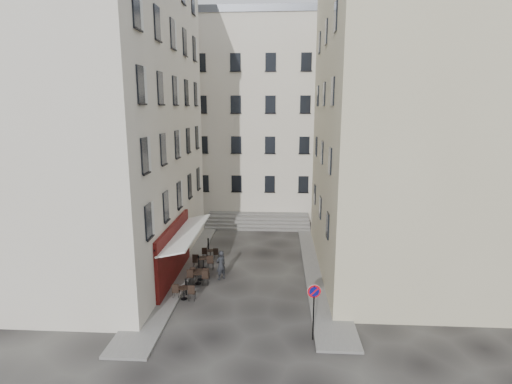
# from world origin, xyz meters

# --- Properties ---
(ground) EXTENTS (90.00, 90.00, 0.00)m
(ground) POSITION_xyz_m (0.00, 0.00, 0.00)
(ground) COLOR black
(ground) RESTS_ON ground
(sidewalk_left) EXTENTS (2.00, 22.00, 0.12)m
(sidewalk_left) POSITION_xyz_m (-4.50, 4.00, 0.06)
(sidewalk_left) COLOR slate
(sidewalk_left) RESTS_ON ground
(sidewalk_right) EXTENTS (2.00, 18.00, 0.12)m
(sidewalk_right) POSITION_xyz_m (4.50, 3.00, 0.06)
(sidewalk_right) COLOR slate
(sidewalk_right) RESTS_ON ground
(building_left) EXTENTS (12.20, 16.20, 20.60)m
(building_left) POSITION_xyz_m (-10.50, 3.00, 10.31)
(building_left) COLOR beige
(building_left) RESTS_ON ground
(building_right) EXTENTS (12.20, 14.20, 18.60)m
(building_right) POSITION_xyz_m (10.50, 3.50, 9.31)
(building_right) COLOR #B9AD89
(building_right) RESTS_ON ground
(building_back) EXTENTS (18.20, 10.20, 18.60)m
(building_back) POSITION_xyz_m (-1.00, 19.00, 9.31)
(building_back) COLOR beige
(building_back) RESTS_ON ground
(cafe_storefront) EXTENTS (1.74, 7.30, 3.50)m
(cafe_storefront) POSITION_xyz_m (-4.32, 1.00, 1.88)
(cafe_storefront) COLOR #420C09
(cafe_storefront) RESTS_ON ground
(stone_steps) EXTENTS (9.00, 3.15, 0.80)m
(stone_steps) POSITION_xyz_m (0.00, 12.57, 0.40)
(stone_steps) COLOR slate
(stone_steps) RESTS_ON ground
(bollard_near) EXTENTS (0.12, 0.12, 0.98)m
(bollard_near) POSITION_xyz_m (-3.25, -1.00, 0.53)
(bollard_near) COLOR black
(bollard_near) RESTS_ON ground
(bollard_mid) EXTENTS (0.12, 0.12, 0.98)m
(bollard_mid) POSITION_xyz_m (-3.25, 2.50, 0.53)
(bollard_mid) COLOR black
(bollard_mid) RESTS_ON ground
(bollard_far) EXTENTS (0.12, 0.12, 0.98)m
(bollard_far) POSITION_xyz_m (-3.25, 6.00, 0.53)
(bollard_far) COLOR black
(bollard_far) RESTS_ON ground
(no_parking_sign) EXTENTS (0.60, 0.14, 2.63)m
(no_parking_sign) POSITION_xyz_m (3.42, -5.01, 1.87)
(no_parking_sign) COLOR black
(no_parking_sign) RESTS_ON ground
(bistro_table_a) EXTENTS (1.26, 0.59, 0.89)m
(bistro_table_a) POSITION_xyz_m (-3.23, -1.56, 0.45)
(bistro_table_a) COLOR black
(bistro_table_a) RESTS_ON ground
(bistro_table_b) EXTENTS (1.29, 0.60, 0.90)m
(bistro_table_b) POSITION_xyz_m (-2.86, 0.41, 0.46)
(bistro_table_b) COLOR black
(bistro_table_b) RESTS_ON ground
(bistro_table_c) EXTENTS (1.17, 0.55, 0.82)m
(bistro_table_c) POSITION_xyz_m (-2.85, 0.94, 0.42)
(bistro_table_c) COLOR black
(bistro_table_c) RESTS_ON ground
(bistro_table_d) EXTENTS (1.37, 0.64, 0.96)m
(bistro_table_d) POSITION_xyz_m (-2.98, 2.70, 0.49)
(bistro_table_d) COLOR black
(bistro_table_d) RESTS_ON ground
(bistro_table_e) EXTENTS (1.14, 0.53, 0.80)m
(bistro_table_e) POSITION_xyz_m (-2.82, 4.43, 0.41)
(bistro_table_e) COLOR black
(bistro_table_e) RESTS_ON ground
(pedestrian) EXTENTS (0.78, 0.76, 1.81)m
(pedestrian) POSITION_xyz_m (-1.62, 1.19, 0.90)
(pedestrian) COLOR #222327
(pedestrian) RESTS_ON ground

